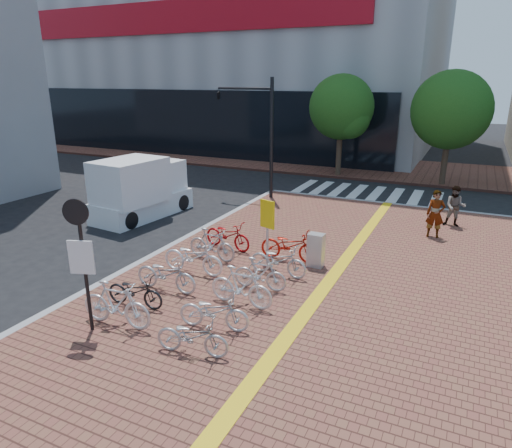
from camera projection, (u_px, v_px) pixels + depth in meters
The scene contains 24 objects.
ground at pixel (233, 305), 12.27m from camera, with size 120.00×120.00×0.00m, color black.
kerb_north at pixel (410, 207), 21.35m from camera, with size 14.00×0.25×0.15m, color gray.
far_sidewalk at pixel (381, 169), 30.32m from camera, with size 70.00×8.00×0.15m, color brown.
crosswalk at pixel (366, 193), 24.11m from camera, with size 7.50×4.00×0.01m.
street_trees at pixel (472, 113), 23.99m from camera, with size 16.20×4.60×6.35m.
bike_0 at pixel (116, 304), 10.81m from camera, with size 0.53×1.89×1.14m, color silver.
bike_1 at pixel (135, 291), 11.79m from camera, with size 0.57×1.62×0.85m, color black.
bike_2 at pixel (166, 274), 12.65m from camera, with size 0.66×1.89×0.99m, color silver.
bike_3 at pixel (193, 257), 13.78m from camera, with size 0.70×1.99×1.05m, color white.
bike_4 at pixel (212, 245), 14.81m from camera, with size 0.49×1.74×1.04m, color #A8A8AD.
bike_5 at pixel (228, 235), 15.81m from camera, with size 0.65×1.87×0.98m, color #9F0B0E.
bike_6 at pixel (192, 336), 9.73m from camera, with size 0.57×1.64×0.86m, color #A8A8AC.
bike_7 at pixel (214, 311), 10.72m from camera, with size 0.60×1.73×0.91m, color silver.
bike_8 at pixel (241, 287), 11.79m from camera, with size 0.50×1.79×1.07m, color white.
bike_9 at pixel (260, 274), 12.73m from camera, with size 0.44×1.55×0.93m, color #BABABF.
bike_10 at pixel (278, 260), 13.66m from camera, with size 0.63×1.82×0.95m, color #B6B7BB.
bike_11 at pixel (290, 245), 14.75m from camera, with size 0.69×1.97×1.03m, color #B4170C.
pedestrian_a at pixel (435, 214), 16.85m from camera, with size 0.65×0.43×1.78m, color gray.
pedestrian_b at pixel (455, 206), 18.12m from camera, with size 0.80×0.62×1.64m, color #4B525F.
utility_box at pixel (316, 250), 14.28m from camera, with size 0.50×0.36×1.08m, color #B5B5BA.
yellow_sign at pixel (267, 220), 14.33m from camera, with size 0.55×0.23×2.07m.
notice_sign at pixel (81, 250), 10.17m from camera, with size 0.57×0.23×3.21m.
traffic_light_pole at pixel (247, 115), 22.12m from camera, with size 3.08×1.19×5.73m.
box_truck at pixel (140, 189), 19.79m from camera, with size 2.42×4.74×2.64m.
Camera 1 is at (5.28, -9.68, 5.84)m, focal length 32.00 mm.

